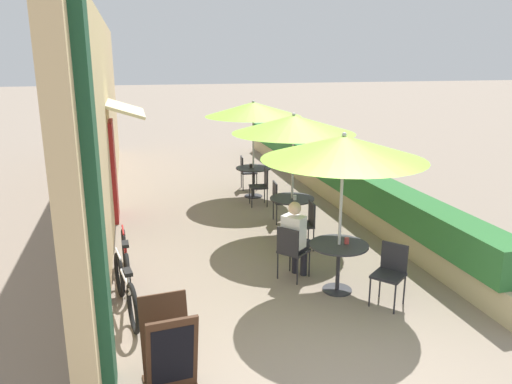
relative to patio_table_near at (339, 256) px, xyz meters
name	(u,v)px	position (x,y,z in m)	size (l,w,h in m)	color
cafe_facade_wall	(104,118)	(-3.39, 5.02, 1.53)	(0.98, 14.64, 4.20)	#D6B784
planter_hedge	(328,174)	(1.90, 5.06, -0.03)	(0.60, 13.64, 1.01)	tan
patio_table_near	(339,256)	(0.00, 0.00, 0.00)	(0.86, 0.86, 0.74)	#28282D
patio_umbrella_near	(344,148)	(0.00, 0.00, 1.60)	(2.31, 2.31, 2.38)	#B7B7BC
cafe_chair_near_left	(391,269)	(0.55, -0.54, -0.05)	(0.56, 0.56, 0.87)	#232328
cafe_chair_near_right	(291,248)	(-0.55, 0.54, -0.05)	(0.56, 0.56, 0.87)	#232328
seated_patron_near_right	(295,236)	(-0.46, 0.61, 0.13)	(0.51, 0.50, 1.25)	#23232D
coffee_cup_near	(347,241)	(0.12, 0.00, 0.22)	(0.07, 0.07, 0.09)	#B73D3D
patio_table_mid	(292,207)	(0.11, 2.51, 0.00)	(0.86, 0.86, 0.74)	#28282D
patio_umbrella_mid	(294,124)	(0.11, 2.51, 1.60)	(2.31, 2.31, 2.38)	#B7B7BC
cafe_chair_mid_left	(280,198)	(0.10, 3.28, -0.05)	(0.43, 0.43, 0.87)	#232328
cafe_chair_mid_right	(306,221)	(0.11, 1.74, -0.05)	(0.43, 0.43, 0.87)	#232328
coffee_cup_mid	(295,198)	(0.11, 2.37, 0.22)	(0.07, 0.07, 0.09)	white
patio_table_far	(253,175)	(0.03, 5.34, 0.00)	(0.86, 0.86, 0.74)	#28282D
patio_umbrella_far	(253,109)	(0.03, 5.34, 1.60)	(2.31, 2.31, 2.38)	#B7B7BC
cafe_chair_far_left	(262,184)	(0.04, 4.57, -0.05)	(0.43, 0.43, 0.87)	#232328
cafe_chair_far_right	(246,170)	(0.03, 6.11, -0.05)	(0.43, 0.43, 0.87)	#232328
coffee_cup_far	(251,166)	(-0.02, 5.37, 0.22)	(0.07, 0.07, 0.09)	#232328
bicycle_leaning	(126,289)	(-3.05, 0.09, -0.22)	(0.35, 1.73, 0.74)	black
bicycle_second	(126,260)	(-3.04, 1.14, -0.22)	(0.14, 1.74, 0.74)	black
menu_board	(169,347)	(-2.61, -1.63, -0.10)	(0.59, 0.68, 0.93)	#422819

